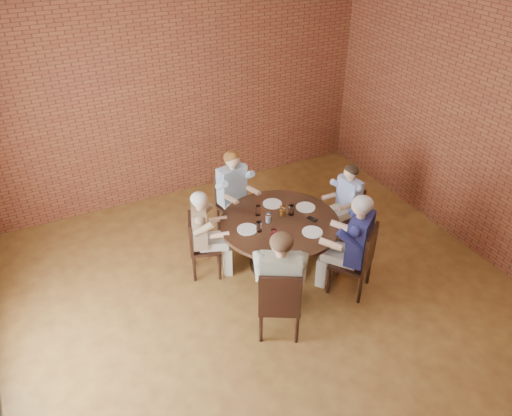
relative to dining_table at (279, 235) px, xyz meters
name	(u,v)px	position (x,y,z in m)	size (l,w,h in m)	color
floor	(276,328)	(-0.57, -0.99, -0.53)	(7.00, 7.00, 0.00)	olive
ceiling	(285,36)	(-0.57, -0.99, 2.87)	(7.00, 7.00, 0.00)	white
wall_back	(169,96)	(-0.57, 2.51, 1.17)	(7.00, 7.00, 0.00)	brown
wall_right	(509,145)	(2.68, -0.99, 1.17)	(7.00, 7.00, 0.00)	brown
dining_table	(279,235)	(0.00, 0.00, 0.00)	(1.56, 1.56, 0.75)	black
chair_a	(348,210)	(1.21, 0.14, -0.05)	(0.41, 0.41, 0.88)	black
diner_a	(345,204)	(1.14, 0.13, 0.08)	(0.46, 0.57, 1.22)	#4661B8
chair_b	(231,201)	(-0.21, 1.08, -0.02)	(0.50, 0.50, 0.94)	black
diner_b	(234,194)	(-0.20, 1.00, 0.14)	(0.53, 0.65, 1.33)	#A0B9CC
chair_c	(199,243)	(-1.00, 0.35, -0.04)	(0.50, 0.50, 0.90)	black
diner_c	(205,234)	(-0.93, 0.33, 0.10)	(0.48, 0.60, 1.26)	brown
chair_d	(280,301)	(-0.59, -1.09, 0.00)	(0.64, 0.64, 0.99)	black
diner_d	(280,283)	(-0.55, -1.00, 0.18)	(0.58, 0.71, 1.42)	tan
chair_e	(359,258)	(0.66, -0.86, 0.00)	(0.65, 0.65, 0.98)	black
diner_e	(353,245)	(0.60, -0.79, 0.18)	(0.58, 0.71, 1.41)	#1D1F51
plate_a	(306,207)	(0.47, 0.13, 0.23)	(0.26, 0.26, 0.01)	white
plate_b	(272,204)	(0.11, 0.41, 0.23)	(0.26, 0.26, 0.01)	white
plate_c	(247,229)	(-0.46, 0.02, 0.23)	(0.26, 0.26, 0.01)	white
plate_d	(312,232)	(0.25, -0.39, 0.23)	(0.26, 0.26, 0.01)	white
glass_a	(291,210)	(0.21, 0.08, 0.29)	(0.07, 0.07, 0.14)	white
glass_b	(282,211)	(0.10, 0.11, 0.29)	(0.07, 0.07, 0.14)	white
glass_c	(258,210)	(-0.18, 0.27, 0.29)	(0.07, 0.07, 0.14)	white
glass_d	(268,218)	(-0.14, 0.05, 0.29)	(0.07, 0.07, 0.14)	white
glass_e	(259,227)	(-0.34, -0.07, 0.29)	(0.07, 0.07, 0.14)	white
glass_f	(274,234)	(-0.25, -0.30, 0.29)	(0.07, 0.07, 0.14)	white
smartphone	(312,219)	(0.41, -0.15, 0.23)	(0.07, 0.14, 0.01)	black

